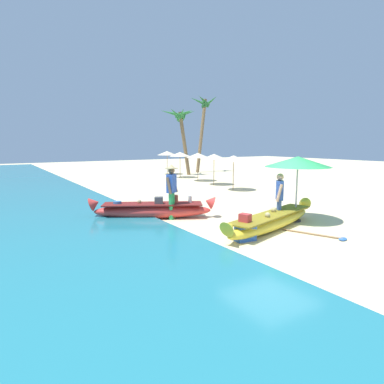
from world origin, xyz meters
name	(u,v)px	position (x,y,z in m)	size (l,w,h in m)	color
ground_plane	(271,228)	(0.00, 0.00, 0.00)	(80.00, 80.00, 0.00)	beige
boat_yellow_foreground	(272,221)	(-0.09, -0.12, 0.27)	(4.81, 1.95, 0.76)	yellow
boat_red_midground	(153,210)	(-2.47, 3.17, 0.29)	(4.03, 2.60, 0.81)	red
person_vendor_hatted	(172,188)	(-2.00, 2.67, 1.09)	(0.57, 0.48, 1.87)	green
person_tourist_customer	(279,196)	(0.56, 0.24, 0.92)	(0.53, 0.54, 1.63)	#3D5BA8
patio_umbrella_large	(298,162)	(1.32, 0.20, 1.97)	(2.11, 2.11, 2.15)	#B7B7BC
parasol_row_0	(234,158)	(4.19, 6.95, 1.75)	(1.60, 1.60, 1.91)	#8E6B47
parasol_row_1	(214,157)	(4.71, 9.45, 1.75)	(1.60, 1.60, 1.91)	#8E6B47
parasol_row_2	(198,155)	(5.00, 11.69, 1.75)	(1.60, 1.60, 1.91)	#8E6B47
parasol_row_3	(180,154)	(5.09, 14.25, 1.75)	(1.60, 1.60, 1.91)	#8E6B47
parasol_row_4	(167,153)	(5.51, 17.07, 1.75)	(1.60, 1.60, 1.91)	#8E6B47
palm_tree_tall_inland	(204,112)	(9.32, 17.35, 5.21)	(2.43, 2.55, 6.67)	brown
palm_tree_leaning_seaward	(180,120)	(6.06, 15.85, 4.35)	(2.70, 2.66, 5.31)	brown
cooler_box	(245,233)	(-1.56, -0.57, 0.20)	(0.55, 0.28, 0.40)	blue
paddle	(322,235)	(0.51, -1.41, 0.03)	(0.83, 1.72, 0.05)	#8E6B47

